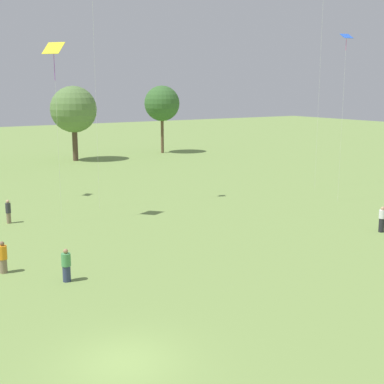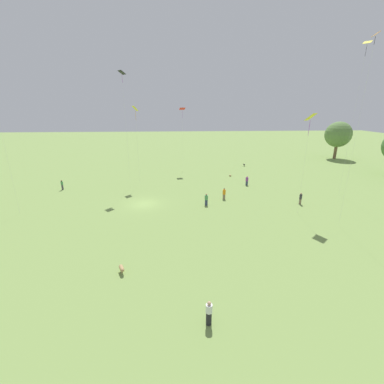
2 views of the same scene
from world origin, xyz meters
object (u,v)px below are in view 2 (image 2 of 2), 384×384
kite_3 (310,120)px  picnic_bag_0 (230,176)px  kite_5 (371,59)px  kite_6 (135,111)px  dog_1 (244,165)px  person_5 (224,194)px  person_1 (209,313)px  person_4 (247,181)px  kite_8 (366,52)px  person_3 (62,185)px  kite_0 (122,79)px  kite_2 (182,111)px  dog_0 (122,269)px  person_6 (206,200)px  person_2 (301,198)px

kite_3 → picnic_bag_0: (-19.62, -4.89, -11.81)m
kite_5 → kite_6: (-19.93, -25.63, -4.99)m
dog_1 → person_5: bearing=-115.3°
person_1 → person_4: 32.46m
kite_5 → picnic_bag_0: (-23.79, -7.90, -17.60)m
kite_8 → dog_1: kite_8 is taller
person_5 → kite_3: 15.39m
person_3 → person_5: 27.33m
kite_0 → picnic_bag_0: kite_0 is taller
person_3 → person_4: 32.01m
person_3 → person_5: (6.43, 26.56, -0.01)m
person_5 → kite_0: 23.73m
kite_2 → dog_0: 39.95m
person_5 → kite_2: bearing=80.3°
person_4 → picnic_bag_0: person_4 is taller
kite_8 → kite_6: bearing=-102.3°
person_1 → kite_0: 36.34m
kite_8 → person_4: bearing=-112.2°
person_3 → person_4: bearing=20.7°
person_6 → dog_0: size_ratio=1.95×
person_6 → kite_2: kite_2 is taller
kite_0 → person_1: bearing=-157.7°
person_6 → kite_8: bearing=-22.7°
kite_6 → dog_1: 29.22m
kite_6 → picnic_bag_0: (-3.87, 17.74, -12.61)m
person_6 → kite_0: bearing=111.1°
person_1 → person_6: 21.33m
person_5 → picnic_bag_0: 14.01m
person_4 → dog_0: bearing=-76.6°
picnic_bag_0 → kite_3: bearing=14.0°
kite_6 → dog_0: (27.40, 1.94, -12.31)m
person_5 → dog_0: (17.80, -11.99, -0.41)m
person_2 → picnic_bag_0: size_ratio=4.04×
person_4 → person_3: bearing=-130.5°
kite_8 → picnic_bag_0: bearing=-127.4°
kite_6 → dog_1: kite_6 is taller
person_1 → kite_8: 39.51m
dog_0 → picnic_bag_0: (-31.27, 15.79, -0.30)m
person_5 → picnic_bag_0: person_5 is taller
kite_0 → dog_0: (24.94, 3.25, -17.14)m
person_4 → kite_2: bearing=179.6°
kite_0 → kite_8: bearing=-96.0°
person_4 → kite_6: kite_6 is taller
kite_2 → kite_8: bearing=177.3°
kite_2 → kite_5: size_ratio=0.66×
person_3 → kite_0: (-0.71, 11.32, 16.73)m
person_4 → kite_8: (6.24, 13.36, 19.61)m
kite_2 → dog_0: bearing=115.4°
person_2 → kite_5: bearing=87.0°
person_2 → kite_6: 29.97m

